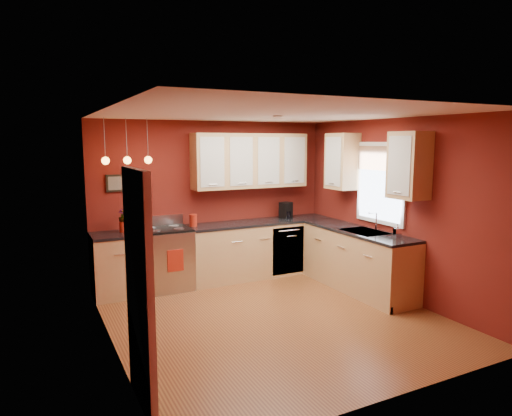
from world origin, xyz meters
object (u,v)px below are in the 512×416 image
sink (365,233)px  coffee_maker (286,211)px  red_canister (193,220)px  gas_range (166,259)px  soap_pump (397,231)px

sink → coffee_maker: bearing=105.8°
sink → red_canister: 2.65m
sink → red_canister: bearing=144.4°
sink → coffee_maker: size_ratio=2.51×
gas_range → coffee_maker: 2.26m
gas_range → sink: sink is taller
gas_range → red_canister: size_ratio=5.80×
soap_pump → coffee_maker: bearing=104.7°
coffee_maker → red_canister: bearing=163.8°
gas_range → soap_pump: 3.46m
coffee_maker → soap_pump: 2.18m
red_canister → gas_range: bearing=-175.1°
gas_range → soap_pump: bearing=-36.9°
soap_pump → gas_range: bearing=143.1°
soap_pump → sink: bearing=101.6°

